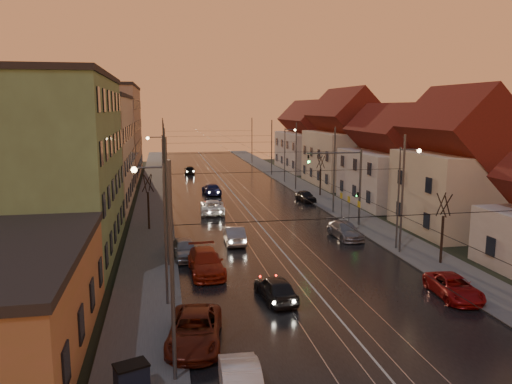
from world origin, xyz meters
TOP-DOWN VIEW (x-y plane):
  - ground at (0.00, 0.00)m, footprint 160.00×160.00m
  - road at (0.00, 40.00)m, footprint 16.00×120.00m
  - sidewalk_left at (-10.00, 40.00)m, footprint 4.00×120.00m
  - sidewalk_right at (10.00, 40.00)m, footprint 4.00×120.00m
  - tram_rail_0 at (-2.20, 40.00)m, footprint 0.06×120.00m
  - tram_rail_1 at (-0.77, 40.00)m, footprint 0.06×120.00m
  - tram_rail_2 at (0.77, 40.00)m, footprint 0.06×120.00m
  - tram_rail_3 at (2.20, 40.00)m, footprint 0.06×120.00m
  - apartment_left_1 at (-17.50, 14.00)m, footprint 10.00×18.00m
  - apartment_left_2 at (-17.50, 34.00)m, footprint 10.00×20.00m
  - apartment_left_3 at (-17.50, 58.00)m, footprint 10.00×24.00m
  - house_right_1 at (17.00, 15.00)m, footprint 8.67×10.20m
  - house_right_2 at (17.00, 28.00)m, footprint 9.18×12.24m
  - house_right_3 at (17.00, 43.00)m, footprint 9.18×14.28m
  - house_right_4 at (17.00, 61.00)m, footprint 9.18×16.32m
  - catenary_pole_l_0 at (-8.60, -6.00)m, footprint 0.16×0.16m
  - catenary_pole_l_1 at (-8.60, 9.00)m, footprint 0.16×0.16m
  - catenary_pole_r_1 at (8.60, 9.00)m, footprint 0.16×0.16m
  - catenary_pole_l_2 at (-8.60, 24.00)m, footprint 0.16×0.16m
  - catenary_pole_r_2 at (8.60, 24.00)m, footprint 0.16×0.16m
  - catenary_pole_l_3 at (-8.60, 39.00)m, footprint 0.16×0.16m
  - catenary_pole_r_3 at (8.60, 39.00)m, footprint 0.16×0.16m
  - catenary_pole_l_4 at (-8.60, 54.00)m, footprint 0.16×0.16m
  - catenary_pole_r_4 at (8.60, 54.00)m, footprint 0.16×0.16m
  - catenary_pole_l_5 at (-8.60, 72.00)m, footprint 0.16×0.16m
  - catenary_pole_r_5 at (8.60, 72.00)m, footprint 0.16×0.16m
  - street_lamp_0 at (-9.10, 2.00)m, footprint 1.75×0.32m
  - street_lamp_1 at (9.10, 10.00)m, footprint 1.75×0.32m
  - street_lamp_2 at (-9.10, 30.00)m, footprint 1.75×0.32m
  - street_lamp_3 at (9.10, 46.00)m, footprint 1.75×0.32m
  - traffic_light_mast at (7.99, 18.00)m, footprint 5.30×0.32m
  - bare_tree_0 at (-10.20, 20.00)m, footprint 1.09×1.09m
  - bare_tree_1 at (10.20, 6.00)m, footprint 1.09×1.09m
  - bare_tree_2 at (10.40, 34.00)m, footprint 1.09×1.09m
  - driving_car_0 at (-2.68, 1.76)m, footprint 2.10×4.33m
  - driving_car_1 at (-3.28, 14.25)m, footprint 1.66×4.42m
  - driving_car_2 at (-3.87, 26.09)m, footprint 2.78×5.41m
  - driving_car_3 at (-2.80, 37.69)m, footprint 2.32×4.99m
  - driving_car_4 at (-4.45, 58.28)m, footprint 1.81×4.19m
  - parked_left_1 at (-7.60, -2.88)m, footprint 3.10×5.50m
  - parked_left_2 at (-6.20, 7.19)m, footprint 2.37×5.40m
  - parked_left_3 at (-7.43, 10.84)m, footprint 2.13×4.44m
  - parked_right_0 at (7.60, 0.24)m, footprint 2.49×4.69m
  - parked_right_1 at (6.20, 14.17)m, footprint 2.14×4.77m
  - parked_right_2 at (7.60, 30.83)m, footprint 1.89×3.93m
  - dumpster at (-10.25, -6.68)m, footprint 1.41×1.18m

SIDE VIEW (x-z plane):
  - ground at x=0.00m, z-range 0.00..0.00m
  - road at x=0.00m, z-range 0.00..0.04m
  - tram_rail_0 at x=-2.20m, z-range 0.04..0.07m
  - tram_rail_1 at x=-0.77m, z-range 0.04..0.07m
  - tram_rail_2 at x=0.77m, z-range 0.04..0.07m
  - tram_rail_3 at x=2.20m, z-range 0.04..0.07m
  - sidewalk_left at x=-10.00m, z-range 0.00..0.15m
  - sidewalk_right at x=10.00m, z-range 0.00..0.15m
  - parked_right_0 at x=7.60m, z-range 0.00..1.25m
  - parked_right_2 at x=7.60m, z-range 0.00..1.29m
  - parked_right_1 at x=6.20m, z-range 0.00..1.36m
  - dumpster at x=-10.25m, z-range 0.15..1.25m
  - driving_car_4 at x=-4.45m, z-range 0.00..1.41m
  - driving_car_3 at x=-2.80m, z-range 0.00..1.41m
  - driving_car_0 at x=-2.68m, z-range 0.00..1.42m
  - driving_car_1 at x=-3.28m, z-range 0.00..1.44m
  - parked_left_1 at x=-7.60m, z-range 0.00..1.45m
  - driving_car_2 at x=-3.87m, z-range 0.00..1.46m
  - parked_left_3 at x=-7.43m, z-range 0.00..1.46m
  - parked_left_2 at x=-6.20m, z-range 0.00..1.54m
  - bare_tree_0 at x=-10.20m, z-range -0.07..5.04m
  - bare_tree_1 at x=10.20m, z-range -0.07..5.04m
  - bare_tree_2 at x=10.40m, z-range -0.07..5.04m
  - catenary_pole_l_0 at x=-8.60m, z-range 0.00..9.00m
  - catenary_pole_l_1 at x=-8.60m, z-range 0.00..9.00m
  - catenary_pole_r_1 at x=8.60m, z-range 0.00..9.00m
  - catenary_pole_l_2 at x=-8.60m, z-range 0.00..9.00m
  - catenary_pole_r_2 at x=8.60m, z-range 0.00..9.00m
  - catenary_pole_l_3 at x=-8.60m, z-range 0.00..9.00m
  - catenary_pole_r_3 at x=8.60m, z-range 0.00..9.00m
  - catenary_pole_l_4 at x=-8.60m, z-range 0.00..9.00m
  - catenary_pole_r_4 at x=8.60m, z-range 0.00..9.00m
  - catenary_pole_l_5 at x=-8.60m, z-range 0.00..9.00m
  - catenary_pole_r_5 at x=8.60m, z-range 0.00..9.00m
  - traffic_light_mast at x=7.99m, z-range 1.00..8.20m
  - house_right_2 at x=17.00m, z-range 0.04..9.24m
  - street_lamp_0 at x=-9.10m, z-range 0.89..8.89m
  - street_lamp_1 at x=9.10m, z-range 0.89..8.89m
  - street_lamp_2 at x=-9.10m, z-range 0.89..8.89m
  - street_lamp_3 at x=9.10m, z-range 0.89..8.89m
  - house_right_4 at x=17.00m, z-range 0.05..10.05m
  - house_right_1 at x=17.00m, z-range 0.05..10.85m
  - house_right_3 at x=17.00m, z-range 0.05..11.55m
  - apartment_left_2 at x=-17.50m, z-range 0.00..12.00m
  - apartment_left_1 at x=-17.50m, z-range 0.00..13.00m
  - apartment_left_3 at x=-17.50m, z-range 0.00..14.00m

